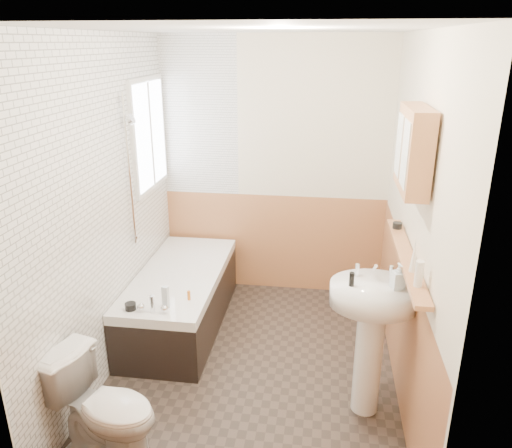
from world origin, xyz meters
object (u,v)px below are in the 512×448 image
object	(u,v)px
toilet	(105,408)
pine_shelf	(406,257)
bathtub	(181,297)
sink	(371,322)
medicine_cabinet	(414,150)

from	to	relation	value
toilet	pine_shelf	distance (m)	2.11
toilet	bathtub	bearing A→B (deg)	14.79
toilet	sink	distance (m)	1.76
sink	medicine_cabinet	world-z (taller)	medicine_cabinet
toilet	pine_shelf	size ratio (longest dim) A/B	0.50
bathtub	medicine_cabinet	world-z (taller)	medicine_cabinet
toilet	pine_shelf	bearing A→B (deg)	-50.43
pine_shelf	medicine_cabinet	bearing A→B (deg)	-167.34
toilet	medicine_cabinet	distance (m)	2.44
bathtub	sink	size ratio (longest dim) A/B	1.48
toilet	sink	xyz separation A→B (m)	(1.60, 0.64, 0.35)
sink	pine_shelf	world-z (taller)	pine_shelf
bathtub	medicine_cabinet	xyz separation A→B (m)	(1.74, -0.75, 1.54)
pine_shelf	sink	bearing A→B (deg)	-142.58
sink	medicine_cabinet	distance (m)	1.14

